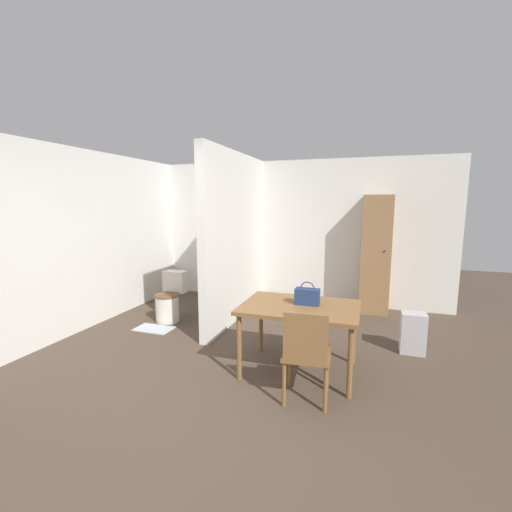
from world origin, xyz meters
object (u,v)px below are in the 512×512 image
at_px(wooden_cabinet, 376,255).
at_px(space_heater, 413,333).
at_px(dining_table, 300,312).
at_px(wooden_chair, 306,352).
at_px(handbag, 307,296).
at_px(toilet, 170,300).

relative_size(wooden_cabinet, space_heater, 3.87).
distance_m(dining_table, wooden_chair, 0.60).
bearing_deg(wooden_cabinet, handbag, -106.78).
relative_size(handbag, space_heater, 0.52).
height_order(wooden_chair, handbag, handbag).
bearing_deg(dining_table, handbag, 43.74).
bearing_deg(wooden_chair, space_heater, 49.81).
xyz_separation_m(dining_table, wooden_chair, (0.17, -0.55, -0.17)).
xyz_separation_m(wooden_chair, handbag, (-0.11, 0.61, 0.33)).
height_order(handbag, space_heater, handbag).
distance_m(dining_table, toilet, 2.42).
height_order(wooden_chair, space_heater, wooden_chair).
bearing_deg(dining_table, space_heater, 36.11).
bearing_deg(wooden_cabinet, wooden_chair, -101.37).
distance_m(dining_table, space_heater, 1.53).
height_order(toilet, space_heater, toilet).
xyz_separation_m(toilet, wooden_cabinet, (2.94, 1.38, 0.64)).
xyz_separation_m(dining_table, wooden_cabinet, (0.76, 2.36, 0.30)).
height_order(dining_table, wooden_chair, wooden_chair).
relative_size(wooden_chair, handbag, 3.42).
height_order(toilet, wooden_cabinet, wooden_cabinet).
distance_m(wooden_chair, toilet, 2.81).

